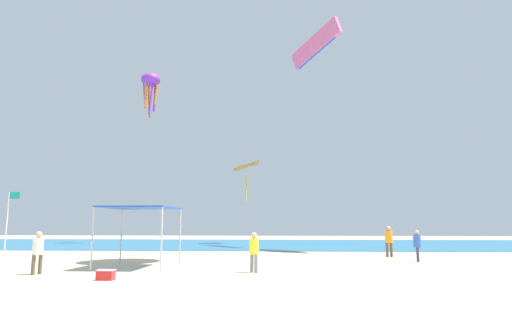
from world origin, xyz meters
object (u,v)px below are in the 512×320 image
at_px(person_near_tent, 417,243).
at_px(kite_diamond_orange, 246,168).
at_px(kite_octopus_purple, 151,82).
at_px(person_central, 389,239).
at_px(banner_flag, 8,219).
at_px(person_rightmost, 38,249).
at_px(person_leftmost, 254,249).
at_px(kite_parafoil_pink, 316,45).
at_px(canopy_tent, 141,210).
at_px(cooler_box, 106,275).

bearing_deg(person_near_tent, kite_diamond_orange, 45.94).
bearing_deg(kite_octopus_purple, person_central, 142.79).
xyz_separation_m(person_near_tent, banner_flag, (-20.78, -1.38, 1.20)).
relative_size(person_near_tent, person_rightmost, 0.98).
xyz_separation_m(person_rightmost, banner_flag, (-4.60, 5.07, 1.18)).
height_order(person_leftmost, kite_diamond_orange, kite_diamond_orange).
distance_m(person_central, kite_parafoil_pink, 20.38).
bearing_deg(canopy_tent, kite_octopus_purple, 107.31).
bearing_deg(canopy_tent, banner_flag, 163.67).
bearing_deg(cooler_box, kite_parafoil_pink, 67.15).
distance_m(person_central, kite_octopus_purple, 30.53).
xyz_separation_m(person_rightmost, kite_parafoil_pink, (12.53, 20.58, 16.95)).
bearing_deg(kite_diamond_orange, person_leftmost, 178.40).
bearing_deg(kite_parafoil_pink, person_central, 151.48).
bearing_deg(banner_flag, person_leftmost, -17.08).
distance_m(kite_octopus_purple, kite_parafoil_pink, 17.97).
bearing_deg(banner_flag, cooler_box, -39.41).
height_order(person_leftmost, cooler_box, person_leftmost).
height_order(person_near_tent, kite_octopus_purple, kite_octopus_purple).
bearing_deg(person_central, person_rightmost, 1.40).
distance_m(person_rightmost, kite_parafoil_pink, 29.46).
distance_m(person_leftmost, banner_flag, 13.43).
xyz_separation_m(person_central, banner_flag, (-20.11, -4.44, 1.09)).
bearing_deg(person_rightmost, banner_flag, -113.98).
xyz_separation_m(person_central, kite_octopus_purple, (-19.91, 16.99, 15.72)).
bearing_deg(kite_diamond_orange, person_near_tent, -159.08).
height_order(person_leftmost, person_central, person_central).
bearing_deg(canopy_tent, person_rightmost, -136.26).
distance_m(person_rightmost, kite_octopus_purple, 31.17).
bearing_deg(person_rightmost, cooler_box, 90.57).
xyz_separation_m(person_near_tent, person_leftmost, (-7.99, -5.31, -0.01)).
relative_size(kite_octopus_purple, kite_parafoil_pink, 1.04).
bearing_deg(person_rightmost, kite_parafoil_pink, 172.43).
distance_m(canopy_tent, person_central, 14.27).
xyz_separation_m(person_rightmost, cooler_box, (3.27, -1.40, -0.77)).
xyz_separation_m(kite_octopus_purple, kite_parafoil_pink, (16.93, -5.92, 1.14)).
relative_size(person_leftmost, person_rightmost, 0.97).
height_order(person_near_tent, person_rightmost, person_rightmost).
distance_m(canopy_tent, kite_diamond_orange, 23.81).
xyz_separation_m(canopy_tent, person_rightmost, (-2.98, -2.85, -1.56)).
distance_m(person_rightmost, cooler_box, 3.64).
relative_size(person_central, kite_diamond_orange, 0.45).
bearing_deg(banner_flag, person_rightmost, -47.75).
bearing_deg(cooler_box, banner_flag, 140.59).
distance_m(person_rightmost, banner_flag, 6.95).
height_order(banner_flag, cooler_box, banner_flag).
bearing_deg(kite_diamond_orange, banner_flag, 146.46).
bearing_deg(person_leftmost, cooler_box, -102.36).
bearing_deg(person_leftmost, banner_flag, -146.79).
distance_m(person_near_tent, kite_octopus_purple, 32.80).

